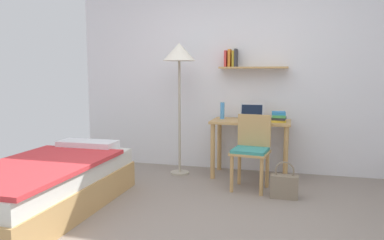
{
  "coord_description": "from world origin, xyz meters",
  "views": [
    {
      "loc": [
        0.71,
        -2.88,
        1.29
      ],
      "look_at": [
        -0.21,
        0.51,
        0.85
      ],
      "focal_mm": 34.44,
      "sensor_mm": 36.0,
      "label": 1
    }
  ],
  "objects_px": {
    "bed": "(46,186)",
    "water_bottle": "(222,111)",
    "desk": "(251,132)",
    "standing_lamp": "(179,59)",
    "desk_chair": "(251,148)",
    "laptop": "(251,116)",
    "handbag": "(284,186)",
    "book_stack": "(279,117)"
  },
  "relations": [
    {
      "from": "bed",
      "to": "standing_lamp",
      "type": "bearing_deg",
      "value": 62.23
    },
    {
      "from": "bed",
      "to": "laptop",
      "type": "distance_m",
      "value": 2.5
    },
    {
      "from": "desk",
      "to": "standing_lamp",
      "type": "xyz_separation_m",
      "value": [
        -0.9,
        -0.11,
        0.91
      ]
    },
    {
      "from": "desk_chair",
      "to": "standing_lamp",
      "type": "distance_m",
      "value": 1.45
    },
    {
      "from": "water_bottle",
      "to": "laptop",
      "type": "bearing_deg",
      "value": -6.17
    },
    {
      "from": "laptop",
      "to": "handbag",
      "type": "bearing_deg",
      "value": -60.35
    },
    {
      "from": "standing_lamp",
      "to": "laptop",
      "type": "height_order",
      "value": "standing_lamp"
    },
    {
      "from": "bed",
      "to": "book_stack",
      "type": "xyz_separation_m",
      "value": [
        2.07,
        1.66,
        0.53
      ]
    },
    {
      "from": "laptop",
      "to": "water_bottle",
      "type": "xyz_separation_m",
      "value": [
        -0.38,
        0.04,
        0.05
      ]
    },
    {
      "from": "water_bottle",
      "to": "standing_lamp",
      "type": "bearing_deg",
      "value": -161.67
    },
    {
      "from": "desk",
      "to": "water_bottle",
      "type": "distance_m",
      "value": 0.45
    },
    {
      "from": "desk_chair",
      "to": "handbag",
      "type": "xyz_separation_m",
      "value": [
        0.37,
        -0.24,
        -0.33
      ]
    },
    {
      "from": "water_bottle",
      "to": "book_stack",
      "type": "xyz_separation_m",
      "value": [
        0.71,
        -0.09,
        -0.05
      ]
    },
    {
      "from": "bed",
      "to": "desk",
      "type": "xyz_separation_m",
      "value": [
        1.73,
        1.69,
        0.33
      ]
    },
    {
      "from": "standing_lamp",
      "to": "laptop",
      "type": "relative_size",
      "value": 5.68
    },
    {
      "from": "desk",
      "to": "desk_chair",
      "type": "xyz_separation_m",
      "value": [
        0.06,
        -0.49,
        -0.11
      ]
    },
    {
      "from": "standing_lamp",
      "to": "laptop",
      "type": "bearing_deg",
      "value": 8.39
    },
    {
      "from": "book_stack",
      "to": "handbag",
      "type": "height_order",
      "value": "book_stack"
    },
    {
      "from": "laptop",
      "to": "water_bottle",
      "type": "bearing_deg",
      "value": 173.83
    },
    {
      "from": "bed",
      "to": "desk_chair",
      "type": "relative_size",
      "value": 2.37
    },
    {
      "from": "bed",
      "to": "water_bottle",
      "type": "height_order",
      "value": "water_bottle"
    },
    {
      "from": "bed",
      "to": "book_stack",
      "type": "relative_size",
      "value": 8.01
    },
    {
      "from": "standing_lamp",
      "to": "water_bottle",
      "type": "xyz_separation_m",
      "value": [
        0.52,
        0.17,
        -0.66
      ]
    },
    {
      "from": "desk_chair",
      "to": "standing_lamp",
      "type": "relative_size",
      "value": 0.5
    },
    {
      "from": "book_stack",
      "to": "handbag",
      "type": "bearing_deg",
      "value": -81.98
    },
    {
      "from": "bed",
      "to": "desk",
      "type": "distance_m",
      "value": 2.44
    },
    {
      "from": "book_stack",
      "to": "desk",
      "type": "bearing_deg",
      "value": 174.95
    },
    {
      "from": "bed",
      "to": "desk_chair",
      "type": "xyz_separation_m",
      "value": [
        1.79,
        1.2,
        0.22
      ]
    },
    {
      "from": "desk_chair",
      "to": "standing_lamp",
      "type": "height_order",
      "value": "standing_lamp"
    },
    {
      "from": "desk_chair",
      "to": "laptop",
      "type": "xyz_separation_m",
      "value": [
        -0.06,
        0.52,
        0.3
      ]
    },
    {
      "from": "desk",
      "to": "handbag",
      "type": "xyz_separation_m",
      "value": [
        0.44,
        -0.74,
        -0.44
      ]
    },
    {
      "from": "desk_chair",
      "to": "bed",
      "type": "bearing_deg",
      "value": -146.21
    },
    {
      "from": "handbag",
      "to": "book_stack",
      "type": "bearing_deg",
      "value": 98.02
    },
    {
      "from": "handbag",
      "to": "standing_lamp",
      "type": "bearing_deg",
      "value": 154.81
    },
    {
      "from": "bed",
      "to": "handbag",
      "type": "relative_size",
      "value": 5.03
    },
    {
      "from": "standing_lamp",
      "to": "handbag",
      "type": "relative_size",
      "value": 4.29
    },
    {
      "from": "bed",
      "to": "desk",
      "type": "height_order",
      "value": "desk"
    },
    {
      "from": "desk_chair",
      "to": "standing_lamp",
      "type": "xyz_separation_m",
      "value": [
        -0.96,
        0.38,
        1.02
      ]
    },
    {
      "from": "standing_lamp",
      "to": "book_stack",
      "type": "bearing_deg",
      "value": 3.72
    },
    {
      "from": "bed",
      "to": "water_bottle",
      "type": "bearing_deg",
      "value": 52.31
    },
    {
      "from": "laptop",
      "to": "water_bottle",
      "type": "relative_size",
      "value": 1.38
    },
    {
      "from": "desk",
      "to": "desk_chair",
      "type": "relative_size",
      "value": 1.17
    }
  ]
}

